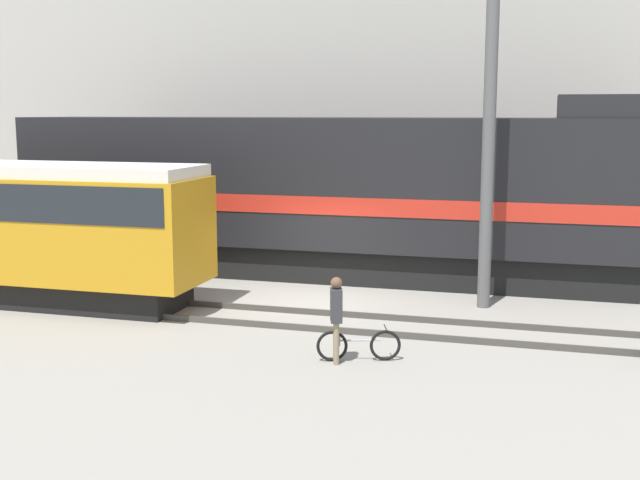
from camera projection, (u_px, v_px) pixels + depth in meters
ground_plane at (305, 302)px, 20.70m from camera, size 120.00×120.00×0.00m
track_near at (281, 317)px, 18.91m from camera, size 60.00×1.51×0.14m
track_far at (338, 274)px, 23.95m from camera, size 60.00×1.51×0.14m
building_backdrop at (390, 104)px, 30.45m from camera, size 36.08×6.00×10.34m
freight_locomotive at (331, 194)px, 23.63m from camera, size 18.91×3.04×5.30m
streetcar at (27, 224)px, 20.46m from camera, size 9.42×2.54×3.58m
bicycle at (359, 345)px, 15.81m from camera, size 1.61×0.67×0.68m
person at (336, 311)px, 15.53m from camera, size 0.32×0.41×1.73m
utility_pole_left at (489, 124)px, 19.50m from camera, size 0.32×0.32×9.15m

